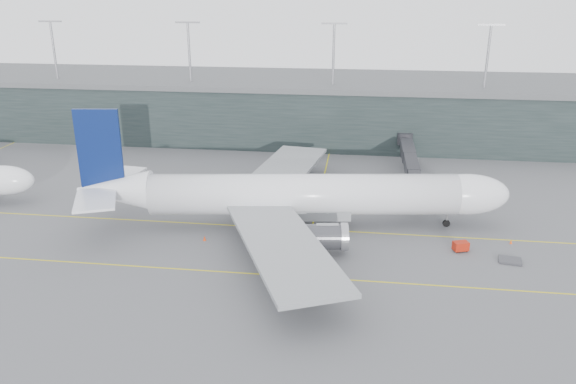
# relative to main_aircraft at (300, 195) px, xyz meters

# --- Properties ---
(ground) EXTENTS (320.00, 320.00, 0.00)m
(ground) POSITION_rel_main_aircraft_xyz_m (-3.03, 3.03, -5.47)
(ground) COLOR #545459
(ground) RESTS_ON ground
(taxiline_a) EXTENTS (160.00, 0.25, 0.02)m
(taxiline_a) POSITION_rel_main_aircraft_xyz_m (-3.03, -0.97, -5.46)
(taxiline_a) COLOR yellow
(taxiline_a) RESTS_ON ground
(taxiline_b) EXTENTS (160.00, 0.25, 0.02)m
(taxiline_b) POSITION_rel_main_aircraft_xyz_m (-3.03, -16.97, -5.46)
(taxiline_b) COLOR yellow
(taxiline_b) RESTS_ON ground
(taxiline_lead_main) EXTENTS (0.25, 60.00, 0.02)m
(taxiline_lead_main) POSITION_rel_main_aircraft_xyz_m (1.97, 23.03, -5.46)
(taxiline_lead_main) COLOR yellow
(taxiline_lead_main) RESTS_ON ground
(terminal) EXTENTS (240.00, 36.00, 29.00)m
(terminal) POSITION_rel_main_aircraft_xyz_m (-3.04, 61.03, 2.15)
(terminal) COLOR black
(terminal) RESTS_ON ground
(main_aircraft) EXTENTS (69.54, 64.82, 19.51)m
(main_aircraft) POSITION_rel_main_aircraft_xyz_m (0.00, 0.00, 0.00)
(main_aircraft) COLOR white
(main_aircraft) RESTS_ON ground
(jet_bridge) EXTENTS (3.53, 43.78, 5.73)m
(jet_bridge) POSITION_rel_main_aircraft_xyz_m (19.16, 24.36, -1.18)
(jet_bridge) COLOR #26262A
(jet_bridge) RESTS_ON ground
(gse_cart) EXTENTS (2.51, 2.03, 1.49)m
(gse_cart) POSITION_rel_main_aircraft_xyz_m (24.62, -5.93, -4.65)
(gse_cart) COLOR #A71D0B
(gse_cart) RESTS_ON ground
(baggage_dolly) EXTENTS (3.47, 2.97, 0.31)m
(baggage_dolly) POSITION_rel_main_aircraft_xyz_m (31.18, -8.51, -5.29)
(baggage_dolly) COLOR #36373B
(baggage_dolly) RESTS_ON ground
(uld_a) EXTENTS (2.29, 1.99, 1.81)m
(uld_a) POSITION_rel_main_aircraft_xyz_m (-7.26, 12.42, -4.52)
(uld_a) COLOR #3D3D42
(uld_a) RESTS_ON ground
(uld_b) EXTENTS (2.05, 1.72, 1.71)m
(uld_b) POSITION_rel_main_aircraft_xyz_m (-5.07, 15.31, -4.58)
(uld_b) COLOR #3D3D42
(uld_b) RESTS_ON ground
(uld_c) EXTENTS (2.27, 1.89, 1.92)m
(uld_c) POSITION_rel_main_aircraft_xyz_m (-4.05, 13.29, -4.46)
(uld_c) COLOR #3D3D42
(uld_c) RESTS_ON ground
(cone_nose) EXTENTS (0.41, 0.41, 0.65)m
(cone_nose) POSITION_rel_main_aircraft_xyz_m (32.72, -2.23, -5.15)
(cone_nose) COLOR #FA4E0D
(cone_nose) RESTS_ON ground
(cone_wing_stbd) EXTENTS (0.39, 0.39, 0.62)m
(cone_wing_stbd) POSITION_rel_main_aircraft_xyz_m (7.32, -16.79, -5.16)
(cone_wing_stbd) COLOR orange
(cone_wing_stbd) RESTS_ON ground
(cone_wing_port) EXTENTS (0.49, 0.49, 0.78)m
(cone_wing_port) POSITION_rel_main_aircraft_xyz_m (6.23, 14.85, -5.09)
(cone_wing_port) COLOR #D3560B
(cone_wing_port) RESTS_ON ground
(cone_tail) EXTENTS (0.49, 0.49, 0.77)m
(cone_tail) POSITION_rel_main_aircraft_xyz_m (-14.10, -7.33, -5.09)
(cone_tail) COLOR red
(cone_tail) RESTS_ON ground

